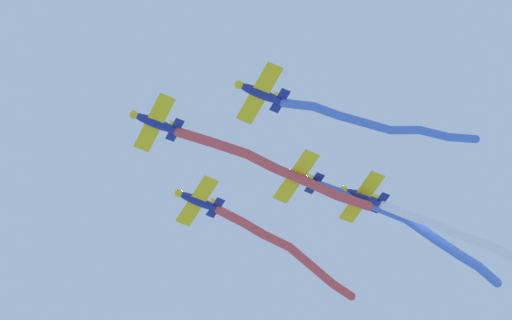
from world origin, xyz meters
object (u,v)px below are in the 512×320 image
(airplane_lead, at_px, (155,123))
(airplane_trail, at_px, (362,197))
(airplane_left_wing, at_px, (260,93))
(airplane_right_wing, at_px, (197,201))
(airplane_slot, at_px, (296,176))

(airplane_lead, bearing_deg, airplane_trail, 179.13)
(airplane_lead, distance_m, airplane_trail, 20.42)
(airplane_left_wing, bearing_deg, airplane_lead, -45.63)
(airplane_right_wing, xyz_separation_m, airplane_trail, (-0.49, 15.21, 0.10))
(airplane_lead, height_order, airplane_right_wing, airplane_right_wing)
(airplane_lead, height_order, airplane_slot, airplane_lead)
(airplane_right_wing, bearing_deg, airplane_left_wing, 86.51)
(airplane_trail, bearing_deg, airplane_slot, -0.09)
(airplane_lead, xyz_separation_m, airplane_slot, (-6.47, 11.97, -0.20))
(airplane_right_wing, relative_size, airplane_trail, 0.98)
(airplane_left_wing, bearing_deg, airplane_right_wing, -90.64)
(airplane_lead, distance_m, airplane_slot, 13.61)
(airplane_right_wing, bearing_deg, airplane_trail, 149.96)
(airplane_left_wing, bearing_deg, airplane_trail, -154.07)
(airplane_trail, bearing_deg, airplane_lead, -0.12)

